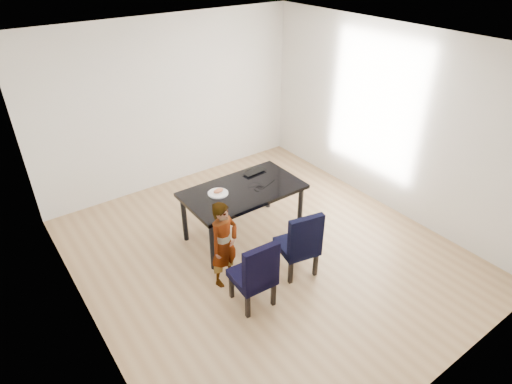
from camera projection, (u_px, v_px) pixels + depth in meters
floor at (265, 252)px, 5.76m from camera, size 4.50×5.00×0.01m
ceiling at (268, 45)px, 4.35m from camera, size 4.50×5.00×0.01m
wall_back at (171, 104)px, 6.79m from camera, size 4.50×0.01×2.70m
wall_front at (460, 283)px, 3.33m from camera, size 4.50×0.01×2.70m
wall_left at (71, 230)px, 3.93m from camera, size 0.01×5.00×2.70m
wall_right at (390, 121)px, 6.19m from camera, size 0.01×5.00×2.70m
dining_table at (243, 212)px, 5.91m from camera, size 1.60×0.90×0.75m
chair_left at (252, 271)px, 4.77m from camera, size 0.46×0.48×0.90m
chair_right at (297, 241)px, 5.23m from camera, size 0.53×0.54×0.92m
child at (224, 244)px, 5.01m from camera, size 0.46×0.36×1.12m
plate at (218, 193)px, 5.61m from camera, size 0.36×0.36×0.02m
sandwich at (218, 191)px, 5.59m from camera, size 0.16×0.10×0.06m
laptop at (252, 171)px, 6.13m from camera, size 0.36×0.25×0.03m
cable_tangle at (260, 188)px, 5.72m from camera, size 0.19×0.19×0.01m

